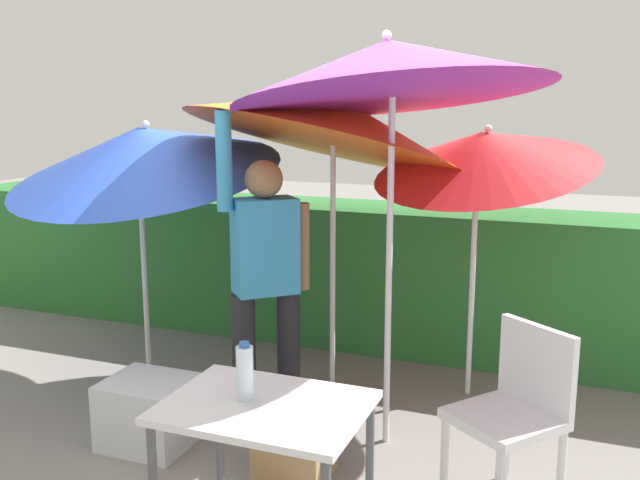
{
  "coord_description": "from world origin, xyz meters",
  "views": [
    {
      "loc": [
        1.53,
        -3.6,
        1.93
      ],
      "look_at": [
        0.0,
        0.3,
        1.1
      ],
      "focal_mm": 39.56,
      "sensor_mm": 36.0,
      "label": 1
    }
  ],
  "objects_px": {
    "umbrella_yellow": "(483,152)",
    "folding_table": "(265,425)",
    "crate_cardboard": "(295,441)",
    "umbrella_navy": "(142,151)",
    "chair_plastic": "(516,407)",
    "cooler_box": "(149,412)",
    "person_vendor": "(265,274)",
    "bottle_water": "(245,372)",
    "umbrella_rainbow": "(330,119)",
    "umbrella_orange": "(390,69)"
  },
  "relations": [
    {
      "from": "umbrella_rainbow",
      "to": "umbrella_navy",
      "type": "height_order",
      "value": "umbrella_rainbow"
    },
    {
      "from": "umbrella_yellow",
      "to": "cooler_box",
      "type": "height_order",
      "value": "umbrella_yellow"
    },
    {
      "from": "umbrella_orange",
      "to": "cooler_box",
      "type": "distance_m",
      "value": 2.32
    },
    {
      "from": "cooler_box",
      "to": "crate_cardboard",
      "type": "relative_size",
      "value": 1.23
    },
    {
      "from": "umbrella_orange",
      "to": "bottle_water",
      "type": "xyz_separation_m",
      "value": [
        -0.22,
        -1.26,
        -1.23
      ]
    },
    {
      "from": "umbrella_yellow",
      "to": "umbrella_navy",
      "type": "height_order",
      "value": "umbrella_navy"
    },
    {
      "from": "umbrella_yellow",
      "to": "cooler_box",
      "type": "xyz_separation_m",
      "value": [
        -1.6,
        -1.37,
        -1.43
      ]
    },
    {
      "from": "umbrella_yellow",
      "to": "crate_cardboard",
      "type": "distance_m",
      "value": 2.1
    },
    {
      "from": "cooler_box",
      "to": "folding_table",
      "type": "relative_size",
      "value": 0.6
    },
    {
      "from": "bottle_water",
      "to": "chair_plastic",
      "type": "bearing_deg",
      "value": 41.49
    },
    {
      "from": "umbrella_yellow",
      "to": "folding_table",
      "type": "distance_m",
      "value": 2.39
    },
    {
      "from": "umbrella_rainbow",
      "to": "umbrella_navy",
      "type": "distance_m",
      "value": 1.29
    },
    {
      "from": "umbrella_yellow",
      "to": "person_vendor",
      "type": "height_order",
      "value": "umbrella_yellow"
    },
    {
      "from": "umbrella_rainbow",
      "to": "umbrella_yellow",
      "type": "bearing_deg",
      "value": 13.18
    },
    {
      "from": "umbrella_rainbow",
      "to": "bottle_water",
      "type": "height_order",
      "value": "umbrella_rainbow"
    },
    {
      "from": "umbrella_orange",
      "to": "umbrella_yellow",
      "type": "distance_m",
      "value": 1.05
    },
    {
      "from": "person_vendor",
      "to": "cooler_box",
      "type": "relative_size",
      "value": 3.92
    },
    {
      "from": "umbrella_yellow",
      "to": "umbrella_navy",
      "type": "distance_m",
      "value": 2.24
    },
    {
      "from": "umbrella_yellow",
      "to": "chair_plastic",
      "type": "bearing_deg",
      "value": -72.59
    },
    {
      "from": "chair_plastic",
      "to": "folding_table",
      "type": "xyz_separation_m",
      "value": [
        -0.89,
        -0.88,
        0.15
      ]
    },
    {
      "from": "umbrella_navy",
      "to": "cooler_box",
      "type": "height_order",
      "value": "umbrella_navy"
    },
    {
      "from": "umbrella_yellow",
      "to": "crate_cardboard",
      "type": "height_order",
      "value": "umbrella_yellow"
    },
    {
      "from": "umbrella_navy",
      "to": "cooler_box",
      "type": "xyz_separation_m",
      "value": [
        0.58,
        -0.87,
        -1.41
      ]
    },
    {
      "from": "person_vendor",
      "to": "folding_table",
      "type": "distance_m",
      "value": 1.43
    },
    {
      "from": "bottle_water",
      "to": "person_vendor",
      "type": "bearing_deg",
      "value": 112.23
    },
    {
      "from": "cooler_box",
      "to": "crate_cardboard",
      "type": "bearing_deg",
      "value": -1.12
    },
    {
      "from": "crate_cardboard",
      "to": "bottle_water",
      "type": "bearing_deg",
      "value": -81.89
    },
    {
      "from": "folding_table",
      "to": "umbrella_navy",
      "type": "bearing_deg",
      "value": 135.84
    },
    {
      "from": "umbrella_navy",
      "to": "cooler_box",
      "type": "distance_m",
      "value": 1.75
    },
    {
      "from": "umbrella_yellow",
      "to": "umbrella_rainbow",
      "type": "bearing_deg",
      "value": -166.82
    },
    {
      "from": "cooler_box",
      "to": "bottle_water",
      "type": "relative_size",
      "value": 2.0
    },
    {
      "from": "folding_table",
      "to": "umbrella_orange",
      "type": "bearing_deg",
      "value": 84.33
    },
    {
      "from": "bottle_water",
      "to": "umbrella_orange",
      "type": "bearing_deg",
      "value": 80.14
    },
    {
      "from": "umbrella_yellow",
      "to": "folding_table",
      "type": "bearing_deg",
      "value": -103.0
    },
    {
      "from": "chair_plastic",
      "to": "umbrella_yellow",
      "type": "bearing_deg",
      "value": 107.41
    },
    {
      "from": "folding_table",
      "to": "person_vendor",
      "type": "bearing_deg",
      "value": 115.53
    },
    {
      "from": "umbrella_orange",
      "to": "chair_plastic",
      "type": "relative_size",
      "value": 2.72
    },
    {
      "from": "umbrella_yellow",
      "to": "folding_table",
      "type": "height_order",
      "value": "umbrella_yellow"
    },
    {
      "from": "person_vendor",
      "to": "umbrella_navy",
      "type": "bearing_deg",
      "value": 160.87
    },
    {
      "from": "umbrella_rainbow",
      "to": "umbrella_navy",
      "type": "bearing_deg",
      "value": -167.4
    },
    {
      "from": "umbrella_navy",
      "to": "chair_plastic",
      "type": "relative_size",
      "value": 2.22
    },
    {
      "from": "chair_plastic",
      "to": "cooler_box",
      "type": "distance_m",
      "value": 2.02
    },
    {
      "from": "umbrella_orange",
      "to": "umbrella_yellow",
      "type": "relative_size",
      "value": 1.23
    },
    {
      "from": "person_vendor",
      "to": "crate_cardboard",
      "type": "relative_size",
      "value": 4.83
    },
    {
      "from": "person_vendor",
      "to": "cooler_box",
      "type": "xyz_separation_m",
      "value": [
        -0.5,
        -0.5,
        -0.74
      ]
    },
    {
      "from": "cooler_box",
      "to": "folding_table",
      "type": "distance_m",
      "value": 1.42
    },
    {
      "from": "cooler_box",
      "to": "folding_table",
      "type": "height_order",
      "value": "folding_table"
    },
    {
      "from": "umbrella_navy",
      "to": "chair_plastic",
      "type": "bearing_deg",
      "value": -16.43
    },
    {
      "from": "folding_table",
      "to": "bottle_water",
      "type": "bearing_deg",
      "value": 171.77
    },
    {
      "from": "umbrella_navy",
      "to": "chair_plastic",
      "type": "height_order",
      "value": "umbrella_navy"
    }
  ]
}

